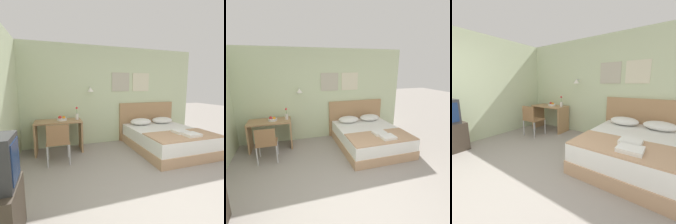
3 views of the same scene
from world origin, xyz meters
TOP-DOWN VIEW (x-y plane):
  - ground_plane at (0.00, 0.00)m, footprint 24.00×24.00m
  - wall_back at (0.01, 2.99)m, footprint 5.33×0.31m
  - bed at (1.19, 1.91)m, footprint 1.63×1.99m
  - headboard at (1.19, 2.94)m, footprint 1.75×0.06m
  - pillow_left at (0.84, 2.64)m, footprint 0.61×0.44m
  - pillow_right at (1.54, 2.64)m, footprint 0.61×0.44m
  - throw_blanket at (1.19, 1.34)m, footprint 1.58×0.79m
  - folded_towel_near_foot at (1.24, 1.48)m, footprint 0.32×0.28m
  - folded_towel_mid_bed at (1.29, 1.20)m, footprint 0.33×0.29m
  - desk at (-1.38, 2.60)m, footprint 1.08×0.58m
  - desk_chair at (-1.41, 1.87)m, footprint 0.46×0.46m
  - fruit_bowl at (-1.29, 2.59)m, footprint 0.22×0.22m
  - flower_vase at (-0.94, 2.60)m, footprint 0.08×0.08m

SIDE VIEW (x-z plane):
  - ground_plane at x=0.00m, z-range 0.00..0.00m
  - bed at x=1.19m, z-range 0.00..0.51m
  - desk_chair at x=-1.41m, z-range 0.08..0.92m
  - throw_blanket at x=1.19m, z-range 0.51..0.53m
  - desk at x=-1.38m, z-range 0.14..0.91m
  - headboard at x=1.19m, z-range 0.00..1.10m
  - folded_towel_near_foot at x=1.24m, z-range 0.53..0.59m
  - folded_towel_mid_bed at x=1.29m, z-range 0.53..0.59m
  - pillow_left at x=0.84m, z-range 0.51..0.68m
  - pillow_right at x=1.54m, z-range 0.51..0.68m
  - fruit_bowl at x=-1.29m, z-range 0.75..0.87m
  - flower_vase at x=-0.94m, z-range 0.72..1.03m
  - wall_back at x=0.01m, z-range 0.01..2.66m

